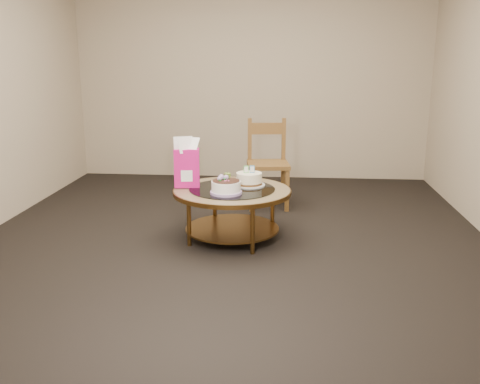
# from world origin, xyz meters

# --- Properties ---
(ground) EXTENTS (5.00, 5.00, 0.00)m
(ground) POSITION_xyz_m (0.00, 0.00, 0.00)
(ground) COLOR black
(ground) RESTS_ON ground
(room_walls) EXTENTS (4.52, 5.02, 2.61)m
(room_walls) POSITION_xyz_m (0.00, 0.00, 1.54)
(room_walls) COLOR tan
(room_walls) RESTS_ON ground
(coffee_table) EXTENTS (1.02, 1.02, 0.46)m
(coffee_table) POSITION_xyz_m (0.00, -0.00, 0.38)
(coffee_table) COLOR brown
(coffee_table) RESTS_ON ground
(decorated_cake) EXTENTS (0.26, 0.26, 0.15)m
(decorated_cake) POSITION_xyz_m (-0.03, -0.17, 0.51)
(decorated_cake) COLOR #A887BF
(decorated_cake) RESTS_ON coffee_table
(cream_cake) EXTENTS (0.28, 0.28, 0.18)m
(cream_cake) POSITION_xyz_m (0.14, 0.12, 0.51)
(cream_cake) COLOR silver
(cream_cake) RESTS_ON coffee_table
(gift_bag) EXTENTS (0.23, 0.18, 0.43)m
(gift_bag) POSITION_xyz_m (-0.40, 0.04, 0.67)
(gift_bag) COLOR #E31590
(gift_bag) RESTS_ON coffee_table
(pillar_candle) EXTENTS (0.12, 0.12, 0.09)m
(pillar_candle) POSITION_xyz_m (-0.07, 0.26, 0.49)
(pillar_candle) COLOR tan
(pillar_candle) RESTS_ON coffee_table
(dining_chair) EXTENTS (0.48, 0.48, 0.92)m
(dining_chair) POSITION_xyz_m (0.27, 1.10, 0.47)
(dining_chair) COLOR brown
(dining_chair) RESTS_ON ground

